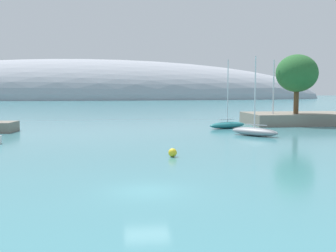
{
  "coord_description": "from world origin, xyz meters",
  "views": [
    {
      "loc": [
        -1.57,
        -22.85,
        5.62
      ],
      "look_at": [
        3.59,
        20.26,
        1.77
      ],
      "focal_mm": 45.33,
      "sensor_mm": 36.0,
      "label": 1
    }
  ],
  "objects_px": {
    "mooring_buoy_yellow": "(173,153)",
    "sailboat_teal_near_shore": "(227,124)",
    "sailboat_navy_outer_mooring": "(273,121)",
    "sailboat_grey_mid_mooring": "(254,131)",
    "tree_clump_shore": "(297,73)"
  },
  "relations": [
    {
      "from": "mooring_buoy_yellow",
      "to": "tree_clump_shore",
      "type": "bearing_deg",
      "value": 50.86
    },
    {
      "from": "sailboat_grey_mid_mooring",
      "to": "mooring_buoy_yellow",
      "type": "distance_m",
      "value": 18.47
    },
    {
      "from": "sailboat_grey_mid_mooring",
      "to": "tree_clump_shore",
      "type": "bearing_deg",
      "value": -78.01
    },
    {
      "from": "sailboat_teal_near_shore",
      "to": "sailboat_navy_outer_mooring",
      "type": "xyz_separation_m",
      "value": [
        8.18,
        3.96,
        0.09
      ]
    },
    {
      "from": "mooring_buoy_yellow",
      "to": "sailboat_teal_near_shore",
      "type": "bearing_deg",
      "value": 65.52
    },
    {
      "from": "sailboat_teal_near_shore",
      "to": "sailboat_navy_outer_mooring",
      "type": "distance_m",
      "value": 9.09
    },
    {
      "from": "sailboat_grey_mid_mooring",
      "to": "mooring_buoy_yellow",
      "type": "bearing_deg",
      "value": 101.79
    },
    {
      "from": "tree_clump_shore",
      "to": "sailboat_teal_near_shore",
      "type": "bearing_deg",
      "value": -161.81
    },
    {
      "from": "sailboat_teal_near_shore",
      "to": "sailboat_grey_mid_mooring",
      "type": "xyz_separation_m",
      "value": [
        0.7,
        -9.81,
        0.03
      ]
    },
    {
      "from": "sailboat_navy_outer_mooring",
      "to": "sailboat_teal_near_shore",
      "type": "bearing_deg",
      "value": -46.7
    },
    {
      "from": "sailboat_navy_outer_mooring",
      "to": "mooring_buoy_yellow",
      "type": "height_order",
      "value": "sailboat_navy_outer_mooring"
    },
    {
      "from": "sailboat_navy_outer_mooring",
      "to": "mooring_buoy_yellow",
      "type": "distance_m",
      "value": 34.0
    },
    {
      "from": "sailboat_navy_outer_mooring",
      "to": "mooring_buoy_yellow",
      "type": "bearing_deg",
      "value": -16.87
    },
    {
      "from": "sailboat_navy_outer_mooring",
      "to": "tree_clump_shore",
      "type": "bearing_deg",
      "value": 106.09
    },
    {
      "from": "sailboat_grey_mid_mooring",
      "to": "sailboat_navy_outer_mooring",
      "type": "bearing_deg",
      "value": -67.46
    }
  ]
}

